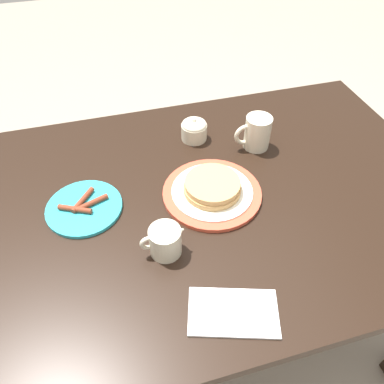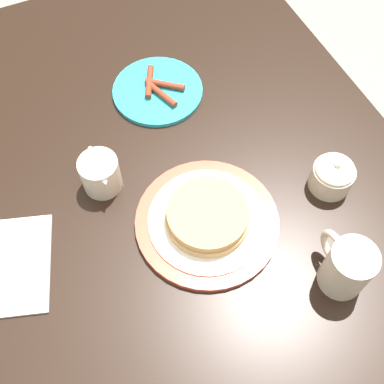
{
  "view_description": "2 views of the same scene",
  "coord_description": "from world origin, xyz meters",
  "px_view_note": "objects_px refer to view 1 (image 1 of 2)",
  "views": [
    {
      "loc": [
        0.2,
        0.66,
        1.45
      ],
      "look_at": [
        0.01,
        0.0,
        0.76
      ],
      "focal_mm": 35.0,
      "sensor_mm": 36.0,
      "label": 1
    },
    {
      "loc": [
        -0.4,
        0.19,
        1.53
      ],
      "look_at": [
        0.01,
        0.0,
        0.76
      ],
      "focal_mm": 45.0,
      "sensor_mm": 36.0,
      "label": 2
    }
  ],
  "objects_px": {
    "coffee_mug": "(257,132)",
    "pancake_plate": "(212,189)",
    "napkin": "(233,312)",
    "side_plate_bacon": "(84,207)",
    "creamer_pitcher": "(165,241)",
    "sugar_bowl": "(194,129)"
  },
  "relations": [
    {
      "from": "side_plate_bacon",
      "to": "creamer_pitcher",
      "type": "relative_size",
      "value": 1.8
    },
    {
      "from": "side_plate_bacon",
      "to": "sugar_bowl",
      "type": "xyz_separation_m",
      "value": [
        -0.36,
        -0.21,
        0.03
      ]
    },
    {
      "from": "creamer_pitcher",
      "to": "pancake_plate",
      "type": "bearing_deg",
      "value": -137.02
    },
    {
      "from": "sugar_bowl",
      "to": "napkin",
      "type": "bearing_deg",
      "value": 81.91
    },
    {
      "from": "pancake_plate",
      "to": "creamer_pitcher",
      "type": "xyz_separation_m",
      "value": [
        0.16,
        0.15,
        0.02
      ]
    },
    {
      "from": "pancake_plate",
      "to": "coffee_mug",
      "type": "bearing_deg",
      "value": -139.91
    },
    {
      "from": "coffee_mug",
      "to": "side_plate_bacon",
      "type": "bearing_deg",
      "value": 13.14
    },
    {
      "from": "side_plate_bacon",
      "to": "coffee_mug",
      "type": "relative_size",
      "value": 1.74
    },
    {
      "from": "pancake_plate",
      "to": "sugar_bowl",
      "type": "distance_m",
      "value": 0.25
    },
    {
      "from": "side_plate_bacon",
      "to": "creamer_pitcher",
      "type": "xyz_separation_m",
      "value": [
        -0.18,
        0.19,
        0.03
      ]
    },
    {
      "from": "coffee_mug",
      "to": "creamer_pitcher",
      "type": "distance_m",
      "value": 0.47
    },
    {
      "from": "sugar_bowl",
      "to": "napkin",
      "type": "distance_m",
      "value": 0.6
    },
    {
      "from": "coffee_mug",
      "to": "sugar_bowl",
      "type": "relative_size",
      "value": 1.41
    },
    {
      "from": "pancake_plate",
      "to": "napkin",
      "type": "height_order",
      "value": "pancake_plate"
    },
    {
      "from": "side_plate_bacon",
      "to": "coffee_mug",
      "type": "xyz_separation_m",
      "value": [
        -0.53,
        -0.12,
        0.05
      ]
    },
    {
      "from": "pancake_plate",
      "to": "sugar_bowl",
      "type": "height_order",
      "value": "sugar_bowl"
    },
    {
      "from": "coffee_mug",
      "to": "pancake_plate",
      "type": "bearing_deg",
      "value": 40.09
    },
    {
      "from": "pancake_plate",
      "to": "sugar_bowl",
      "type": "bearing_deg",
      "value": -94.89
    },
    {
      "from": "creamer_pitcher",
      "to": "napkin",
      "type": "height_order",
      "value": "creamer_pitcher"
    },
    {
      "from": "side_plate_bacon",
      "to": "napkin",
      "type": "relative_size",
      "value": 0.94
    },
    {
      "from": "side_plate_bacon",
      "to": "napkin",
      "type": "bearing_deg",
      "value": 126.01
    },
    {
      "from": "sugar_bowl",
      "to": "coffee_mug",
      "type": "bearing_deg",
      "value": 152.45
    }
  ]
}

